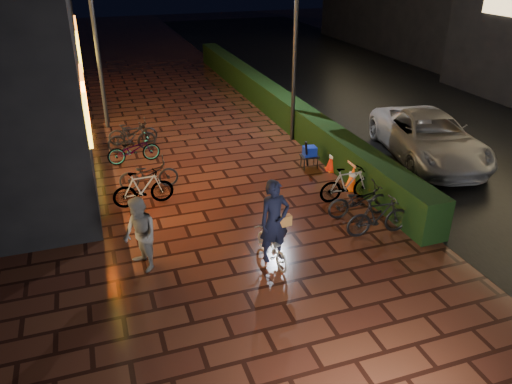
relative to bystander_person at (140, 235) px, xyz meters
name	(u,v)px	position (x,y,z in m)	size (l,w,h in m)	color
ground	(261,225)	(2.80, 0.85, -0.77)	(80.00, 80.00, 0.00)	#381911
asphalt_road	(446,121)	(11.80, 5.85, -0.77)	(11.00, 60.00, 0.01)	black
hedge	(273,100)	(6.10, 8.85, -0.27)	(0.70, 20.00, 1.00)	black
bystander_person	(140,235)	(0.00, 0.00, 0.00)	(0.75, 0.59, 1.55)	#5D5D5F
van	(429,137)	(8.89, 3.04, -0.09)	(2.26, 4.91, 1.36)	#B9B9BE
lamp_post_hedge	(294,60)	(5.69, 5.94, 1.83)	(0.45, 0.13, 4.74)	black
lamp_post_sf	(96,43)	(-0.06, 9.19, 2.14)	(0.51, 0.15, 5.29)	black
cyclist	(273,233)	(2.53, -0.64, -0.09)	(0.69, 1.33, 1.84)	silver
traffic_barrier	(343,167)	(5.79, 2.54, -0.43)	(0.50, 1.72, 0.69)	#EF560C
cart_assembly	(309,152)	(5.22, 3.55, -0.30)	(0.55, 0.51, 0.93)	black
parked_bikes_storefront	(137,154)	(0.53, 5.19, -0.35)	(1.81, 4.99, 0.90)	black
parked_bikes_hedge	(361,200)	(5.18, 0.50, -0.34)	(1.69, 2.21, 0.90)	black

